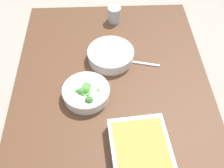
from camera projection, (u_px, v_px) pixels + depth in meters
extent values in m
plane|color=#B2A899|center=(112.00, 154.00, 1.85)|extent=(6.00, 6.00, 0.00)
cube|color=brown|center=(112.00, 87.00, 1.29)|extent=(1.20, 0.90, 0.04)
cylinder|color=brown|center=(165.00, 58.00, 1.93)|extent=(0.06, 0.06, 0.70)
cylinder|color=brown|center=(52.00, 61.00, 1.91)|extent=(0.06, 0.06, 0.70)
cylinder|color=silver|center=(110.00, 55.00, 1.35)|extent=(0.22, 0.22, 0.05)
torus|color=silver|center=(110.00, 52.00, 1.34)|extent=(0.23, 0.23, 0.01)
cylinder|color=#B2844C|center=(110.00, 55.00, 1.35)|extent=(0.18, 0.18, 0.03)
sphere|color=silver|center=(110.00, 47.00, 1.36)|extent=(0.01, 0.01, 0.01)
sphere|color=#C66633|center=(119.00, 56.00, 1.33)|extent=(0.01, 0.01, 0.01)
sphere|color=#C66633|center=(115.00, 59.00, 1.31)|extent=(0.01, 0.01, 0.01)
cylinder|color=silver|center=(86.00, 93.00, 1.21)|extent=(0.20, 0.20, 0.05)
torus|color=silver|center=(86.00, 90.00, 1.19)|extent=(0.21, 0.21, 0.01)
cylinder|color=#8CB272|center=(86.00, 92.00, 1.21)|extent=(0.16, 0.16, 0.02)
sphere|color=#478C38|center=(83.00, 95.00, 1.18)|extent=(0.02, 0.02, 0.02)
sphere|color=#478C38|center=(81.00, 92.00, 1.19)|extent=(0.04, 0.04, 0.04)
sphere|color=#569E42|center=(98.00, 91.00, 1.19)|extent=(0.02, 0.02, 0.02)
sphere|color=#3D7A33|center=(84.00, 90.00, 1.19)|extent=(0.02, 0.02, 0.02)
sphere|color=#569E42|center=(86.00, 90.00, 1.19)|extent=(0.04, 0.04, 0.04)
sphere|color=#478C38|center=(77.00, 92.00, 1.19)|extent=(0.02, 0.02, 0.02)
sphere|color=#569E42|center=(88.00, 95.00, 1.18)|extent=(0.02, 0.02, 0.02)
sphere|color=#478C38|center=(85.00, 91.00, 1.19)|extent=(0.04, 0.04, 0.04)
sphere|color=#569E42|center=(86.00, 89.00, 1.19)|extent=(0.04, 0.04, 0.04)
sphere|color=#569E42|center=(87.00, 86.00, 1.20)|extent=(0.04, 0.04, 0.04)
sphere|color=#569E42|center=(89.00, 94.00, 1.18)|extent=(0.02, 0.02, 0.02)
sphere|color=#3D7A33|center=(89.00, 101.00, 1.16)|extent=(0.04, 0.04, 0.04)
cube|color=silver|center=(141.00, 155.00, 1.02)|extent=(0.32, 0.25, 0.06)
cube|color=gold|center=(142.00, 153.00, 1.01)|extent=(0.28, 0.22, 0.04)
cylinder|color=#B2BCC6|center=(114.00, 14.00, 1.54)|extent=(0.07, 0.07, 0.08)
cylinder|color=black|center=(114.00, 16.00, 1.55)|extent=(0.06, 0.06, 0.05)
cube|color=silver|center=(145.00, 64.00, 1.35)|extent=(0.04, 0.14, 0.01)
ellipsoid|color=silver|center=(128.00, 61.00, 1.36)|extent=(0.03, 0.04, 0.01)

